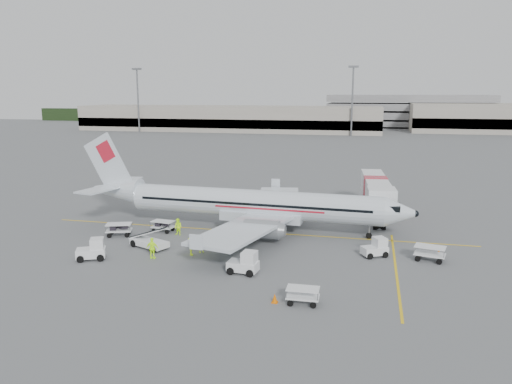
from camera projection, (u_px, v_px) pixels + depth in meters
ground at (252, 232)px, 51.26m from camera, size 360.00×360.00×0.00m
stripe_lead at (252, 232)px, 51.26m from camera, size 44.00×0.20×0.01m
stripe_cross at (396, 269)px, 40.52m from camera, size 0.20×20.00×0.01m
terminal_west at (229, 118)px, 183.37m from camera, size 110.00×22.00×9.00m
parking_garage at (408, 110)px, 197.13m from camera, size 62.00×24.00×14.00m
treeline at (345, 118)px, 217.78m from camera, size 300.00×3.00×6.00m
mast_west at (138, 101)px, 177.27m from camera, size 3.20×1.20×22.00m
mast_center at (352, 102)px, 160.66m from camera, size 3.20×1.20×22.00m
aircraft at (254, 185)px, 51.10m from camera, size 35.92×28.81×9.55m
jet_bridge at (375, 196)px, 57.74m from camera, size 4.69×17.43×4.52m
belt_loader at (149, 233)px, 45.80m from camera, size 5.37×3.77×2.73m
tug_fore at (374, 247)px, 43.49m from camera, size 2.51×2.15×1.68m
tug_mid at (243, 262)px, 39.45m from camera, size 2.49×1.58×1.83m
tug_aft at (91, 249)px, 42.67m from camera, size 2.75×2.25×1.85m
cart_loaded_a at (163, 226)px, 51.20m from camera, size 2.38×1.59×1.17m
cart_loaded_b at (119, 230)px, 49.72m from camera, size 2.79×2.16×1.28m
cart_empty_a at (303, 296)px, 33.78m from camera, size 2.24×1.35×1.15m
cart_empty_b at (430, 253)px, 42.40m from camera, size 2.78×2.02×1.30m
cone_nose at (439, 252)px, 44.06m from camera, size 0.34×0.34×0.56m
cone_port at (235, 205)px, 62.27m from camera, size 0.34×0.34×0.55m
cone_stbd at (275, 298)px, 34.02m from camera, size 0.42×0.42×0.68m
crew_a at (202, 244)px, 44.57m from camera, size 0.68×0.69×1.60m
crew_b at (178, 227)px, 49.96m from camera, size 0.99×0.87×1.70m
crew_c at (192, 246)px, 43.82m from camera, size 0.78×1.18×1.70m
crew_d at (152, 248)px, 42.86m from camera, size 1.11×0.49×1.87m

